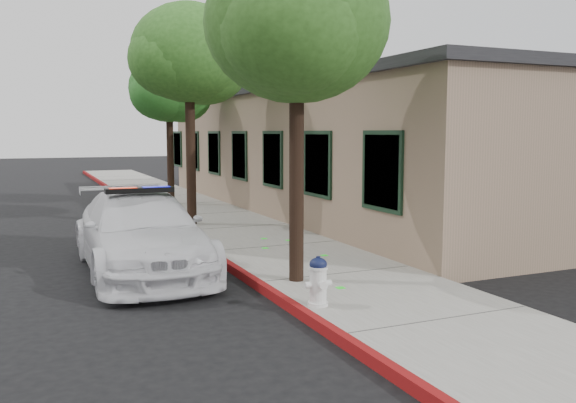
# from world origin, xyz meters

# --- Properties ---
(ground) EXTENTS (120.00, 120.00, 0.00)m
(ground) POSITION_xyz_m (0.00, 0.00, 0.00)
(ground) COLOR black
(ground) RESTS_ON ground
(sidewalk) EXTENTS (3.20, 60.00, 0.15)m
(sidewalk) POSITION_xyz_m (1.60, 3.00, 0.07)
(sidewalk) COLOR gray
(sidewalk) RESTS_ON ground
(red_curb) EXTENTS (0.14, 60.00, 0.16)m
(red_curb) POSITION_xyz_m (0.06, 3.00, 0.08)
(red_curb) COLOR maroon
(red_curb) RESTS_ON ground
(clapboard_building) EXTENTS (7.30, 20.89, 4.24)m
(clapboard_building) POSITION_xyz_m (6.69, 9.00, 2.13)
(clapboard_building) COLOR #8C715B
(clapboard_building) RESTS_ON ground
(police_car) EXTENTS (2.22, 5.42, 1.69)m
(police_car) POSITION_xyz_m (-1.58, 2.23, 0.79)
(police_car) COLOR silver
(police_car) RESTS_ON ground
(fire_hydrant) EXTENTS (0.43, 0.37, 0.75)m
(fire_hydrant) POSITION_xyz_m (0.35, -1.72, 0.53)
(fire_hydrant) COLOR silver
(fire_hydrant) RESTS_ON sidewalk
(street_tree_near) EXTENTS (3.14, 3.28, 5.76)m
(street_tree_near) POSITION_xyz_m (0.71, -0.16, 4.44)
(street_tree_near) COLOR black
(street_tree_near) RESTS_ON sidewalk
(street_tree_mid) EXTENTS (3.47, 3.22, 6.15)m
(street_tree_mid) POSITION_xyz_m (0.72, 7.07, 4.79)
(street_tree_mid) COLOR black
(street_tree_mid) RESTS_ON sidewalk
(street_tree_far) EXTENTS (3.00, 2.83, 5.36)m
(street_tree_far) POSITION_xyz_m (1.25, 11.89, 4.18)
(street_tree_far) COLOR black
(street_tree_far) RESTS_ON sidewalk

